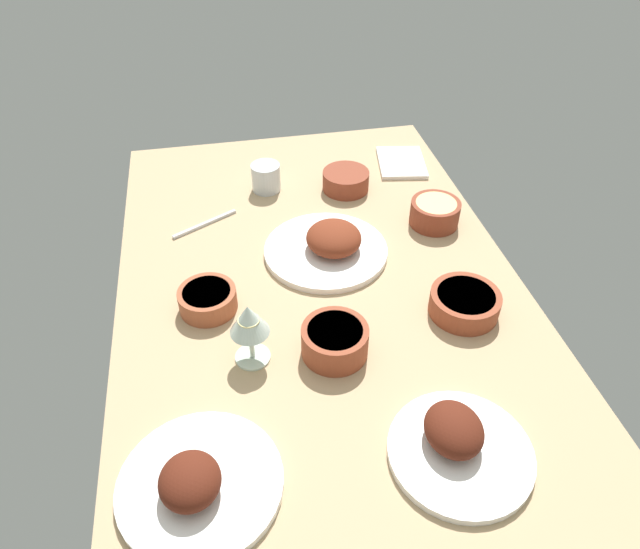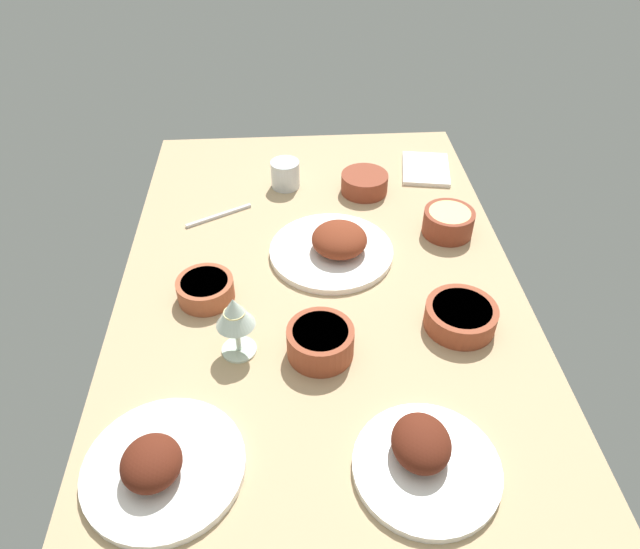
{
  "view_description": "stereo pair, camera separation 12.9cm",
  "coord_description": "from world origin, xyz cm",
  "px_view_note": "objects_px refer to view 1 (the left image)",
  "views": [
    {
      "loc": [
        96.0,
        -19.06,
        90.74
      ],
      "look_at": [
        0.0,
        0.0,
        6.0
      ],
      "focal_mm": 32.38,
      "sensor_mm": 36.0,
      "label": 1
    },
    {
      "loc": [
        97.68,
        -6.23,
        90.74
      ],
      "look_at": [
        0.0,
        0.0,
        6.0
      ],
      "focal_mm": 32.38,
      "sensor_mm": 36.0,
      "label": 2
    }
  ],
  "objects_px": {
    "bowl_pasta": "(346,180)",
    "plate_center_main": "(197,483)",
    "plate_near_viewer": "(329,245)",
    "bowl_soup": "(335,340)",
    "bowl_cream": "(465,302)",
    "fork_loose": "(205,224)",
    "folded_napkin": "(401,163)",
    "bowl_potatoes": "(435,212)",
    "water_tumbler": "(266,177)",
    "plate_far_side": "(457,443)",
    "wine_glass": "(249,322)",
    "bowl_onions": "(208,299)"
  },
  "relations": [
    {
      "from": "plate_far_side",
      "to": "bowl_soup",
      "type": "xyz_separation_m",
      "value": [
        -0.26,
        -0.15,
        0.01
      ]
    },
    {
      "from": "plate_near_viewer",
      "to": "folded_napkin",
      "type": "height_order",
      "value": "plate_near_viewer"
    },
    {
      "from": "folded_napkin",
      "to": "fork_loose",
      "type": "relative_size",
      "value": 0.96
    },
    {
      "from": "bowl_cream",
      "to": "folded_napkin",
      "type": "height_order",
      "value": "bowl_cream"
    },
    {
      "from": "bowl_cream",
      "to": "bowl_potatoes",
      "type": "distance_m",
      "value": 0.32
    },
    {
      "from": "bowl_soup",
      "to": "folded_napkin",
      "type": "distance_m",
      "value": 0.76
    },
    {
      "from": "wine_glass",
      "to": "water_tumbler",
      "type": "distance_m",
      "value": 0.62
    },
    {
      "from": "folded_napkin",
      "to": "plate_far_side",
      "type": "bearing_deg",
      "value": -11.82
    },
    {
      "from": "plate_center_main",
      "to": "bowl_soup",
      "type": "distance_m",
      "value": 0.37
    },
    {
      "from": "bowl_soup",
      "to": "wine_glass",
      "type": "relative_size",
      "value": 0.94
    },
    {
      "from": "plate_near_viewer",
      "to": "plate_center_main",
      "type": "distance_m",
      "value": 0.64
    },
    {
      "from": "wine_glass",
      "to": "water_tumbler",
      "type": "height_order",
      "value": "wine_glass"
    },
    {
      "from": "bowl_pasta",
      "to": "plate_center_main",
      "type": "bearing_deg",
      "value": -27.81
    },
    {
      "from": "plate_near_viewer",
      "to": "folded_napkin",
      "type": "bearing_deg",
      "value": 141.32
    },
    {
      "from": "plate_near_viewer",
      "to": "plate_far_side",
      "type": "bearing_deg",
      "value": 9.97
    },
    {
      "from": "bowl_cream",
      "to": "water_tumbler",
      "type": "xyz_separation_m",
      "value": [
        -0.56,
        -0.35,
        0.01
      ]
    },
    {
      "from": "bowl_soup",
      "to": "water_tumbler",
      "type": "distance_m",
      "value": 0.62
    },
    {
      "from": "bowl_cream",
      "to": "water_tumbler",
      "type": "bearing_deg",
      "value": -148.16
    },
    {
      "from": "water_tumbler",
      "to": "fork_loose",
      "type": "distance_m",
      "value": 0.23
    },
    {
      "from": "plate_near_viewer",
      "to": "bowl_soup",
      "type": "bearing_deg",
      "value": -9.96
    },
    {
      "from": "plate_center_main",
      "to": "bowl_potatoes",
      "type": "distance_m",
      "value": 0.88
    },
    {
      "from": "bowl_potatoes",
      "to": "bowl_pasta",
      "type": "bearing_deg",
      "value": -137.63
    },
    {
      "from": "bowl_potatoes",
      "to": "folded_napkin",
      "type": "bearing_deg",
      "value": 178.5
    },
    {
      "from": "folded_napkin",
      "to": "bowl_potatoes",
      "type": "bearing_deg",
      "value": -1.5
    },
    {
      "from": "bowl_pasta",
      "to": "plate_near_viewer",
      "type": "bearing_deg",
      "value": -20.91
    },
    {
      "from": "bowl_cream",
      "to": "fork_loose",
      "type": "distance_m",
      "value": 0.68
    },
    {
      "from": "plate_center_main",
      "to": "fork_loose",
      "type": "relative_size",
      "value": 1.47
    },
    {
      "from": "folded_napkin",
      "to": "fork_loose",
      "type": "distance_m",
      "value": 0.61
    },
    {
      "from": "plate_center_main",
      "to": "plate_near_viewer",
      "type": "bearing_deg",
      "value": 149.1
    },
    {
      "from": "plate_center_main",
      "to": "water_tumbler",
      "type": "bearing_deg",
      "value": 165.75
    },
    {
      "from": "bowl_potatoes",
      "to": "bowl_cream",
      "type": "bearing_deg",
      "value": -8.63
    },
    {
      "from": "plate_near_viewer",
      "to": "bowl_pasta",
      "type": "relative_size",
      "value": 2.31
    },
    {
      "from": "bowl_soup",
      "to": "bowl_cream",
      "type": "bearing_deg",
      "value": 101.16
    },
    {
      "from": "plate_near_viewer",
      "to": "plate_center_main",
      "type": "height_order",
      "value": "same"
    },
    {
      "from": "bowl_pasta",
      "to": "fork_loose",
      "type": "bearing_deg",
      "value": -76.03
    },
    {
      "from": "plate_far_side",
      "to": "bowl_cream",
      "type": "relative_size",
      "value": 1.65
    },
    {
      "from": "bowl_pasta",
      "to": "water_tumbler",
      "type": "distance_m",
      "value": 0.22
    },
    {
      "from": "plate_center_main",
      "to": "bowl_onions",
      "type": "height_order",
      "value": "plate_center_main"
    },
    {
      "from": "folded_napkin",
      "to": "water_tumbler",
      "type": "bearing_deg",
      "value": -82.1
    },
    {
      "from": "bowl_pasta",
      "to": "wine_glass",
      "type": "distance_m",
      "value": 0.65
    },
    {
      "from": "plate_center_main",
      "to": "folded_napkin",
      "type": "distance_m",
      "value": 1.11
    },
    {
      "from": "fork_loose",
      "to": "bowl_pasta",
      "type": "bearing_deg",
      "value": 165.64
    },
    {
      "from": "bowl_cream",
      "to": "folded_napkin",
      "type": "relative_size",
      "value": 0.84
    },
    {
      "from": "bowl_cream",
      "to": "fork_loose",
      "type": "bearing_deg",
      "value": -128.94
    },
    {
      "from": "plate_far_side",
      "to": "bowl_cream",
      "type": "bearing_deg",
      "value": 156.15
    },
    {
      "from": "plate_far_side",
      "to": "bowl_cream",
      "type": "xyz_separation_m",
      "value": [
        -0.32,
        0.14,
        0.0
      ]
    },
    {
      "from": "bowl_cream",
      "to": "plate_near_viewer",
      "type": "bearing_deg",
      "value": -136.47
    },
    {
      "from": "bowl_pasta",
      "to": "bowl_onions",
      "type": "bearing_deg",
      "value": -44.41
    },
    {
      "from": "bowl_soup",
      "to": "fork_loose",
      "type": "height_order",
      "value": "bowl_soup"
    },
    {
      "from": "water_tumbler",
      "to": "fork_loose",
      "type": "xyz_separation_m",
      "value": [
        0.14,
        -0.18,
        -0.03
      ]
    }
  ]
}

